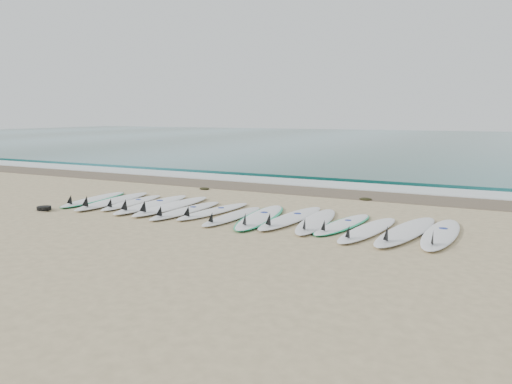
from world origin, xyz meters
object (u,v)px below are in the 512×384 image
at_px(surfboard_14, 441,234).
at_px(leash_coil, 45,208).
at_px(surfboard_7, 231,216).
at_px(surfboard_0, 93,199).

height_order(surfboard_14, leash_coil, surfboard_14).
bearing_deg(leash_coil, surfboard_14, 9.62).
relative_size(surfboard_7, surfboard_14, 0.85).
xyz_separation_m(surfboard_0, surfboard_7, (4.19, -0.28, 0.00)).
bearing_deg(leash_coil, surfboard_7, 14.80).
xyz_separation_m(surfboard_14, leash_coil, (-8.46, -1.43, -0.01)).
xyz_separation_m(surfboard_7, surfboard_14, (4.16, 0.30, 0.01)).
distance_m(surfboard_0, leash_coil, 1.42).
bearing_deg(surfboard_0, surfboard_7, -11.65).
height_order(surfboard_7, surfboard_14, surfboard_14).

